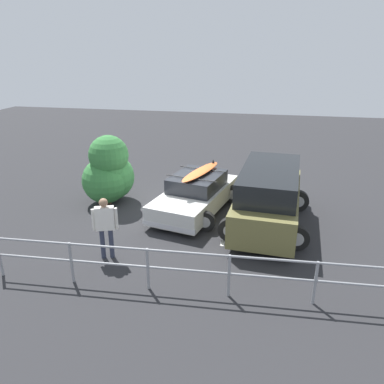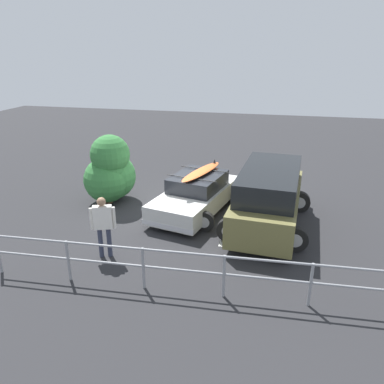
# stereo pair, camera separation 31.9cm
# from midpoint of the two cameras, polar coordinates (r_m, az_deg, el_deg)

# --- Properties ---
(ground_plane) EXTENTS (44.00, 44.00, 0.02)m
(ground_plane) POSITION_cam_midpoint_polar(r_m,az_deg,el_deg) (13.61, -3.50, -2.71)
(ground_plane) COLOR #28282B
(ground_plane) RESTS_ON ground
(parking_stripe) EXTENTS (0.12, 4.73, 0.00)m
(parking_stripe) POSITION_cam_midpoint_polar(r_m,az_deg,el_deg) (13.29, 5.18, -3.30)
(parking_stripe) COLOR silver
(parking_stripe) RESTS_ON ground
(sedan_car) EXTENTS (3.01, 4.54, 1.60)m
(sedan_car) POSITION_cam_midpoint_polar(r_m,az_deg,el_deg) (13.26, -0.09, -0.31)
(sedan_car) COLOR silver
(sedan_car) RESTS_ON ground
(suv_car) EXTENTS (2.89, 5.13, 1.95)m
(suv_car) POSITION_cam_midpoint_polar(r_m,az_deg,el_deg) (12.31, 10.88, -0.61)
(suv_car) COLOR brown
(suv_car) RESTS_ON ground
(person_bystander) EXTENTS (0.66, 0.36, 1.77)m
(person_bystander) POSITION_cam_midpoint_polar(r_m,az_deg,el_deg) (10.41, -13.96, -4.59)
(person_bystander) COLOR #33384C
(person_bystander) RESTS_ON ground
(railing_fence) EXTENTS (9.71, 0.56, 1.10)m
(railing_fence) POSITION_cam_midpoint_polar(r_m,az_deg,el_deg) (8.88, -1.71, -11.12)
(railing_fence) COLOR gray
(railing_fence) RESTS_ON ground
(bush_near_left) EXTENTS (1.83, 2.01, 2.60)m
(bush_near_left) POSITION_cam_midpoint_polar(r_m,az_deg,el_deg) (14.17, -13.24, 2.80)
(bush_near_left) COLOR brown
(bush_near_left) RESTS_ON ground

